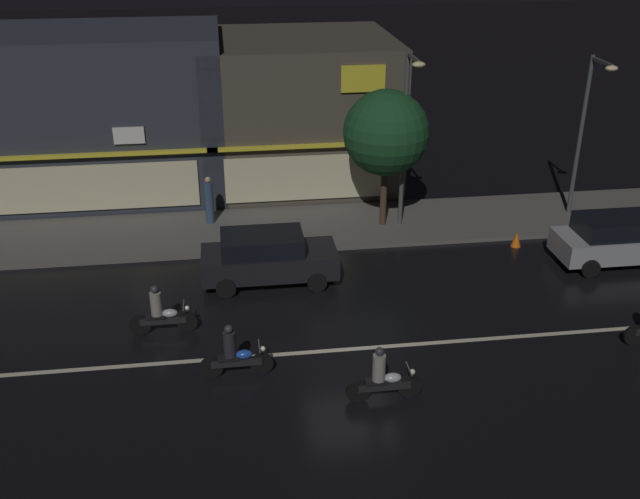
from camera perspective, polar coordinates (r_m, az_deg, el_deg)
ground_plane at (r=20.34m, az=2.42°, el=-7.75°), size 140.00×140.00×0.00m
lane_divider_stripe at (r=20.33m, az=2.42°, el=-7.73°), size 27.07×0.16×0.01m
sidewalk_far at (r=27.43m, az=-0.51°, el=1.76°), size 28.50×3.98×0.14m
storefront_left_block at (r=31.72m, az=-1.83°, el=10.77°), size 7.98×7.42×6.06m
storefront_center_block at (r=31.50m, az=-17.65°, el=9.98°), size 10.89×6.44×6.59m
streetlamp_west at (r=26.19m, az=6.72°, el=9.46°), size 0.44×1.64×6.37m
streetlamp_mid at (r=28.79m, az=19.93°, el=9.21°), size 0.44×1.64×6.02m
pedestrian_on_sidewalk at (r=27.63m, az=-8.60°, el=3.72°), size 0.33×0.33×1.81m
street_tree at (r=26.43m, az=5.15°, el=8.99°), size 3.07×3.07×5.05m
parked_car_near_kerb at (r=26.51m, az=22.20°, el=0.76°), size 4.30×1.98×1.67m
parked_car_trailing at (r=23.40m, az=-4.11°, el=-0.56°), size 4.30×1.98×1.67m
motorcycle_lead at (r=21.19m, az=-12.26°, el=-4.87°), size 1.90×0.60×1.52m
motorcycle_following at (r=18.19m, az=4.87°, el=-9.92°), size 1.90×0.60×1.52m
motorcycle_opposite_lane at (r=19.09m, az=-6.69°, el=-8.12°), size 1.90×0.60×1.52m
traffic_cone at (r=26.86m, az=15.00°, el=0.78°), size 0.36×0.36×0.55m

